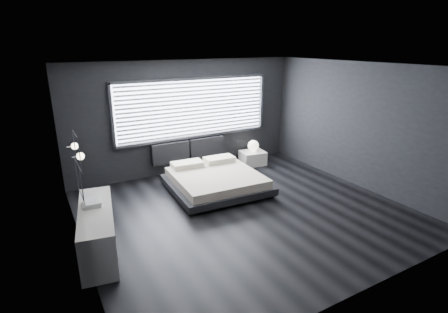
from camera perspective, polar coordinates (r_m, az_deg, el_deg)
room at (r=6.51m, az=3.69°, el=2.15°), size 6.04×6.00×2.80m
window at (r=8.86m, az=-4.81°, el=7.82°), size 4.14×0.09×1.52m
headboard at (r=8.97m, az=-5.75°, el=1.08°), size 1.96×0.16×0.52m
sconce_near at (r=5.54m, az=-22.42°, el=0.04°), size 0.18×0.11×0.11m
sconce_far at (r=6.12m, az=-23.21°, el=1.57°), size 0.18×0.11×0.11m
wall_art_upper at (r=4.89m, az=-22.84°, el=0.76°), size 0.01×0.48×0.48m
wall_art_lower at (r=5.27m, az=-22.58°, el=-3.41°), size 0.01×0.48×0.48m
bed at (r=7.87m, az=-1.39°, el=-3.85°), size 2.15×2.06×0.53m
nightstand at (r=9.57m, az=4.70°, el=-0.22°), size 0.70×0.61×0.37m
orb_lamp at (r=9.53m, az=4.80°, el=1.78°), size 0.30×0.30×0.30m
dresser at (r=5.99m, az=-19.90°, el=-11.25°), size 0.81×1.87×0.73m
book_stack at (r=5.99m, az=-20.70°, el=-7.04°), size 0.33×0.40×0.08m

